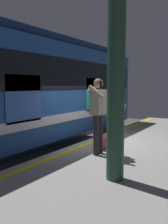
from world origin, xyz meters
name	(u,v)px	position (x,y,z in m)	size (l,w,h in m)	color
ground_plane	(85,171)	(0.00, 0.00, 0.00)	(24.28, 24.28, 0.00)	#4C4742
platform	(167,169)	(0.00, 2.34, 0.46)	(12.51, 4.68, 0.92)	gray
safety_line	(94,141)	(0.00, 0.30, 0.92)	(12.26, 0.16, 0.01)	yellow
track_rail_near	(48,161)	(0.00, -1.38, 0.08)	(16.26, 0.08, 0.16)	slate
track_rail_far	(16,155)	(0.00, -2.81, 0.08)	(16.26, 0.08, 0.16)	slate
train_carriage	(27,87)	(0.16, -2.09, 2.45)	(9.89, 3.09, 3.82)	#1E478C
passenger	(98,110)	(1.13, 1.01, 1.96)	(0.57, 0.55, 1.75)	#262628
handbag	(101,143)	(0.70, 0.88, 1.09)	(0.32, 0.29, 0.37)	maroon
station_column	(116,81)	(2.40, 2.01, 2.59)	(0.30, 0.30, 3.34)	#1E3F2D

